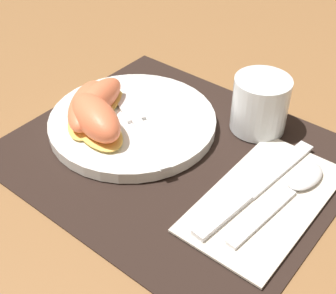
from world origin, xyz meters
TOP-DOWN VIEW (x-y plane):
  - ground_plane at (0.00, 0.00)m, footprint 3.00×3.00m
  - placemat at (0.00, 0.00)m, footprint 0.42×0.36m
  - plate at (-0.08, 0.01)m, footprint 0.24×0.24m
  - juice_glass at (0.05, 0.12)m, footprint 0.08×0.08m
  - napkin at (0.14, 0.00)m, footprint 0.12×0.22m
  - knife at (0.12, 0.00)m, footprint 0.04×0.22m
  - spoon at (0.16, 0.03)m, footprint 0.04×0.18m
  - fork at (-0.07, 0.00)m, footprint 0.16×0.10m
  - citrus_wedge_0 at (-0.13, -0.01)m, footprint 0.06×0.11m
  - citrus_wedge_1 at (-0.13, -0.03)m, footprint 0.11×0.13m
  - citrus_wedge_2 at (-0.11, -0.04)m, footprint 0.11×0.09m
  - citrus_wedge_3 at (-0.10, -0.05)m, footprint 0.12×0.09m

SIDE VIEW (x-z plane):
  - ground_plane at x=0.00m, z-range 0.00..0.00m
  - placemat at x=0.00m, z-range 0.00..0.00m
  - napkin at x=0.14m, z-range 0.00..0.01m
  - knife at x=0.12m, z-range 0.01..0.01m
  - spoon at x=0.16m, z-range 0.01..0.02m
  - plate at x=-0.08m, z-range 0.00..0.02m
  - fork at x=-0.07m, z-range 0.02..0.02m
  - citrus_wedge_1 at x=-0.13m, z-range 0.02..0.05m
  - citrus_wedge_2 at x=-0.11m, z-range 0.02..0.06m
  - citrus_wedge_0 at x=-0.13m, z-range 0.02..0.06m
  - juice_glass at x=0.05m, z-range 0.00..0.08m
  - citrus_wedge_3 at x=-0.10m, z-range 0.02..0.06m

